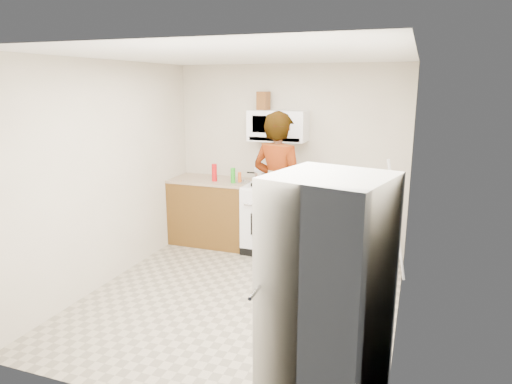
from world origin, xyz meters
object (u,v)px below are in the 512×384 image
at_px(gas_range, 275,216).
at_px(microwave, 278,126).
at_px(kettle, 332,179).
at_px(fridge, 327,302).
at_px(person, 278,190).
at_px(saucepan, 261,176).

bearing_deg(gas_range, microwave, 90.00).
distance_m(gas_range, kettle, 0.93).
bearing_deg(gas_range, kettle, 11.74).
bearing_deg(fridge, kettle, 113.98).
xyz_separation_m(gas_range, kettle, (0.74, 0.15, 0.54)).
xyz_separation_m(gas_range, person, (0.18, -0.44, 0.48)).
distance_m(fridge, kettle, 3.15).
bearing_deg(microwave, gas_range, -90.00).
bearing_deg(microwave, kettle, 2.01).
bearing_deg(person, kettle, -118.13).
xyz_separation_m(person, fridge, (1.10, -2.50, -0.12)).
bearing_deg(fridge, gas_range, 127.55).
xyz_separation_m(fridge, kettle, (-0.55, 3.10, 0.17)).
relative_size(person, fridge, 1.14).
relative_size(gas_range, saucepan, 5.83).
distance_m(gas_range, person, 0.68).
bearing_deg(gas_range, person, -67.80).
distance_m(person, fridge, 2.74).
distance_m(microwave, fridge, 3.44).
relative_size(gas_range, kettle, 6.44).
height_order(microwave, person, person).
bearing_deg(saucepan, kettle, 1.61).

